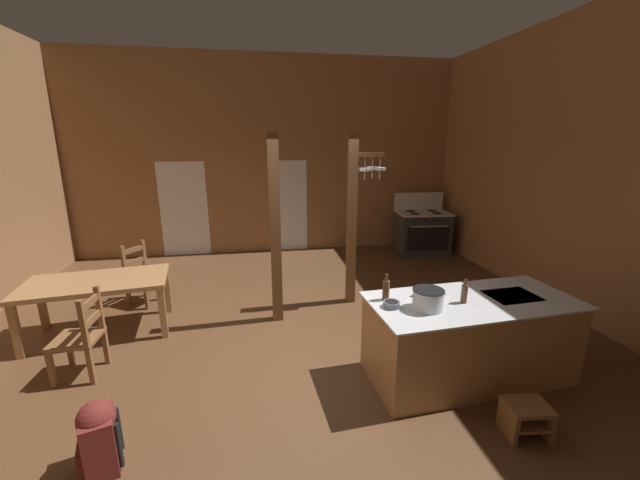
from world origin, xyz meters
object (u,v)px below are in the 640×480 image
Objects in this scene: stockpot_on_counter at (428,299)px; bottle_tall_on_counter at (386,290)px; backpack at (99,434)px; stove_range at (422,232)px; ladderback_chair_near_window at (82,337)px; ladderback_chair_by_post at (143,275)px; bottle_short_on_counter at (464,293)px; dining_table at (97,287)px; step_stool at (526,417)px; kitchen_island at (469,338)px; mixing_bowl_on_counter at (391,304)px.

bottle_tall_on_counter is at bearing 139.84° from stockpot_on_counter.
bottle_tall_on_counter is (2.54, 0.79, 0.68)m from backpack.
stove_range is 1.39× the size of ladderback_chair_near_window.
backpack is at bearing -64.47° from ladderback_chair_near_window.
backpack is 1.59× the size of stockpot_on_counter.
bottle_short_on_counter is (3.84, -2.68, 0.54)m from ladderback_chair_by_post.
ladderback_chair_near_window is (0.18, -0.97, -0.20)m from dining_table.
ladderback_chair_by_post is 4.41m from stockpot_on_counter.
dining_table is 1.90× the size of ladderback_chair_by_post.
bottle_short_on_counter is (0.76, -0.20, -0.01)m from bottle_tall_on_counter.
stove_range is 6.68m from ladderback_chair_near_window.
bottle_short_on_counter reaches higher than dining_table.
backpack is at bearing -169.92° from stockpot_on_counter.
bottle_short_on_counter is (-0.18, 0.83, 0.81)m from step_stool.
step_stool is 0.21× the size of dining_table.
kitchen_island is 4.77m from ladderback_chair_by_post.
dining_table is (-4.30, 2.56, 0.47)m from step_stool.
stockpot_on_counter is 0.43m from bottle_short_on_counter.
kitchen_island reaches higher than step_stool.
ladderback_chair_near_window is 3.28m from bottle_tall_on_counter.
stove_range is 4.91m from bottle_tall_on_counter.
stockpot_on_counter is (-0.57, -0.12, 0.55)m from kitchen_island.
mixing_bowl_on_counter is 0.59× the size of bottle_tall_on_counter.
stove_range reaches higher than dining_table.
dining_table is 7.11× the size of bottle_short_on_counter.
step_stool is 1.62m from bottle_tall_on_counter.
ladderback_chair_by_post is 3.38× the size of bottle_tall_on_counter.
ladderback_chair_near_window is at bearing -93.08° from ladderback_chair_by_post.
bottle_short_on_counter is at bearing -10.92° from ladderback_chair_near_window.
bottle_short_on_counter is at bearing 10.03° from backpack.
bottle_short_on_counter is at bearing -1.75° from mixing_bowl_on_counter.
ladderback_chair_by_post is 3.31m from backpack.
stockpot_on_counter reaches higher than mixing_bowl_on_counter.
stockpot_on_counter is (-0.61, 0.76, 0.81)m from step_stool.
bottle_tall_on_counter is (-0.33, 0.28, 0.01)m from stockpot_on_counter.
bottle_tall_on_counter is (3.36, -1.53, 0.35)m from dining_table.
backpack is at bearing -169.97° from bottle_short_on_counter.
step_stool is 2.34× the size of mixing_bowl_on_counter.
dining_table is at bearing 158.43° from kitchen_island.
stockpot_on_counter reaches higher than backpack.
stove_range is 5.06m from mixing_bowl_on_counter.
ladderback_chair_near_window is 3.65m from stockpot_on_counter.
bottle_tall_on_counter is (0.00, 0.18, 0.08)m from mixing_bowl_on_counter.
kitchen_island is 1.23× the size of dining_table.
bottle_tall_on_counter is at bearing -24.43° from dining_table.
dining_table is at bearing 157.20° from bottle_short_on_counter.
bottle_tall_on_counter reaches higher than kitchen_island.
ladderback_chair_by_post is at bearing -161.93° from stove_range.
ladderback_chair_by_post is at bearing 145.08° from bottle_short_on_counter.
bottle_tall_on_counter is at bearing 17.22° from backpack.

